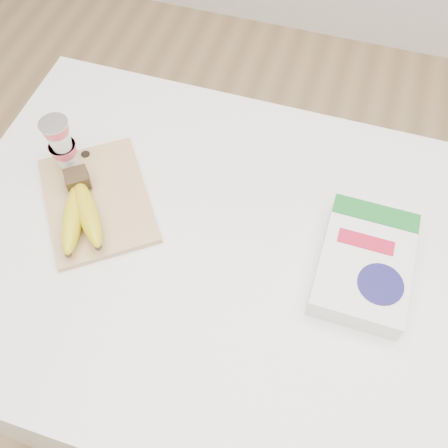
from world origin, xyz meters
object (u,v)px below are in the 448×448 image
Objects in this scene: cutting_board at (97,200)px; bananas at (80,211)px; table at (242,336)px; cereal_box at (364,263)px; yogurt_stack at (61,144)px.

bananas is at bearing -133.31° from cutting_board.
bananas reaches higher than table.
table is at bearing -170.16° from cereal_box.
cutting_board reaches higher than table.
cutting_board is 1.35× the size of bananas.
table is 0.62m from bananas.
bananas is 0.57m from cereal_box.
yogurt_stack reaches higher than table.
table is 9.12× the size of yogurt_stack.
yogurt_stack is 0.55× the size of cereal_box.
cereal_box is (0.22, 0.04, 0.50)m from table.
bananas reaches higher than cutting_board.
table is at bearing -41.18° from cutting_board.
cereal_box reaches higher than table.
bananas is at bearing -176.15° from table.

